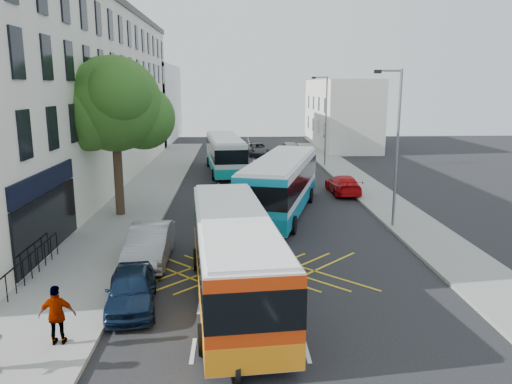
{
  "coord_description": "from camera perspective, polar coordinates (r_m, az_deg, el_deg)",
  "views": [
    {
      "loc": [
        -1.99,
        -12.89,
        7.34
      ],
      "look_at": [
        -0.93,
        11.08,
        2.2
      ],
      "focal_mm": 35.0,
      "sensor_mm": 36.0,
      "label": 1
    }
  ],
  "objects": [
    {
      "name": "parked_car_blue",
      "position": [
        17.49,
        -14.06,
        -10.69
      ],
      "size": [
        2.12,
        4.14,
        1.35
      ],
      "primitive_type": "imported",
      "rotation": [
        0.0,
        0.0,
        0.14
      ],
      "color": "#0C1B33",
      "rests_on": "ground"
    },
    {
      "name": "building_right",
      "position": [
        62.35,
        9.61,
        8.85
      ],
      "size": [
        6.0,
        18.0,
        8.0
      ],
      "primitive_type": "cube",
      "color": "silver",
      "rests_on": "ground"
    },
    {
      "name": "terrace_far",
      "position": [
        68.98,
        -12.75,
        9.85
      ],
      "size": [
        8.0,
        20.0,
        10.0
      ],
      "primitive_type": "cube",
      "color": "silver",
      "rests_on": "ground"
    },
    {
      "name": "distant_car_silver",
      "position": [
        53.76,
        3.81,
        5.03
      ],
      "size": [
        2.21,
        4.58,
        1.51
      ],
      "primitive_type": "imported",
      "rotation": [
        0.0,
        0.0,
        3.24
      ],
      "color": "#B0B1B8",
      "rests_on": "ground"
    },
    {
      "name": "motorbike",
      "position": [
        13.62,
        -1.64,
        -15.92
      ],
      "size": [
        0.74,
        2.27,
        2.01
      ],
      "rotation": [
        0.0,
        0.0,
        -0.1
      ],
      "color": "black",
      "rests_on": "ground"
    },
    {
      "name": "bus_mid",
      "position": [
        28.82,
        2.87,
        0.86
      ],
      "size": [
        5.75,
        12.03,
        3.3
      ],
      "rotation": [
        0.0,
        0.0,
        -0.27
      ],
      "color": "silver",
      "rests_on": "ground"
    },
    {
      "name": "pavement_right",
      "position": [
        30.34,
        15.79,
        -2.23
      ],
      "size": [
        3.0,
        70.0,
        0.15
      ],
      "primitive_type": "cube",
      "color": "gray",
      "rests_on": "ground"
    },
    {
      "name": "pedestrian_far",
      "position": [
        15.46,
        -21.76,
        -12.94
      ],
      "size": [
        1.05,
        0.5,
        1.75
      ],
      "primitive_type": "imported",
      "rotation": [
        0.0,
        0.0,
        3.21
      ],
      "color": "gray",
      "rests_on": "pavement_left"
    },
    {
      "name": "bus_far",
      "position": [
        42.99,
        -3.57,
        4.44
      ],
      "size": [
        3.72,
        11.24,
        3.1
      ],
      "rotation": [
        0.0,
        0.0,
        0.11
      ],
      "color": "silver",
      "rests_on": "ground"
    },
    {
      "name": "distant_car_grey",
      "position": [
        53.5,
        0.23,
        4.91
      ],
      "size": [
        2.48,
        4.82,
        1.3
      ],
      "primitive_type": "imported",
      "rotation": [
        0.0,
        0.0,
        0.07
      ],
      "color": "#3B3E42",
      "rests_on": "ground"
    },
    {
      "name": "bus_near",
      "position": [
        17.38,
        -2.54,
        -7.18
      ],
      "size": [
        3.55,
        11.04,
        3.05
      ],
      "rotation": [
        0.0,
        0.0,
        0.1
      ],
      "color": "silver",
      "rests_on": "ground"
    },
    {
      "name": "lamp_near",
      "position": [
        26.34,
        15.67,
        5.71
      ],
      "size": [
        1.45,
        0.15,
        8.0
      ],
      "color": "slate",
      "rests_on": "pavement_right"
    },
    {
      "name": "lamp_far",
      "position": [
        45.71,
        7.87,
        8.56
      ],
      "size": [
        1.45,
        0.15,
        8.0
      ],
      "color": "slate",
      "rests_on": "pavement_right"
    },
    {
      "name": "parked_car_silver",
      "position": [
        21.66,
        -12.06,
        -5.81
      ],
      "size": [
        1.68,
        4.74,
        1.56
      ],
      "primitive_type": "imported",
      "rotation": [
        0.0,
        0.0,
        0.01
      ],
      "color": "#9A9BA1",
      "rests_on": "ground"
    },
    {
      "name": "railings",
      "position": [
        20.83,
        -24.32,
        -7.55
      ],
      "size": [
        0.08,
        5.6,
        1.14
      ],
      "primitive_type": null,
      "color": "black",
      "rests_on": "pavement_left"
    },
    {
      "name": "terrace_main",
      "position": [
        39.26,
        -20.7,
        10.48
      ],
      "size": [
        8.3,
        45.0,
        13.5
      ],
      "color": "#ECE8C6",
      "rests_on": "ground"
    },
    {
      "name": "street_tree",
      "position": [
        28.62,
        -15.92,
        9.54
      ],
      "size": [
        6.3,
        5.7,
        8.8
      ],
      "color": "#382619",
      "rests_on": "pavement_left"
    },
    {
      "name": "ground",
      "position": [
        14.96,
        5.71,
        -17.35
      ],
      "size": [
        120.0,
        120.0,
        0.0
      ],
      "primitive_type": "plane",
      "color": "black",
      "rests_on": "ground"
    },
    {
      "name": "pavement_left",
      "position": [
        29.54,
        -15.2,
        -2.58
      ],
      "size": [
        5.0,
        70.0,
        0.15
      ],
      "primitive_type": "cube",
      "color": "gray",
      "rests_on": "ground"
    },
    {
      "name": "red_hatchback",
      "position": [
        34.87,
        9.92,
        0.85
      ],
      "size": [
        1.93,
        4.52,
        1.3
      ],
      "primitive_type": "imported",
      "rotation": [
        0.0,
        0.0,
        3.17
      ],
      "color": "#C1080C",
      "rests_on": "ground"
    }
  ]
}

